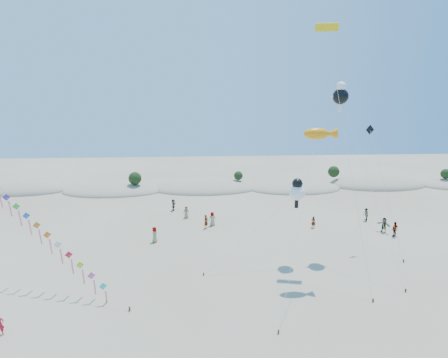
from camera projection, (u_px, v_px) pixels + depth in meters
dune_ridge at (211, 188)px, 67.03m from camera, size 145.30×11.49×5.57m
fish_kite at (320, 134)px, 32.99m from camera, size 6.76×9.83×13.76m
cartoon_kite_low at (297, 191)px, 36.93m from camera, size 10.18×3.76×8.58m
cartoon_kite_high at (341, 95)px, 38.33m from camera, size 4.05×11.18×17.89m
parafoil_kite at (328, 32)px, 35.96m from camera, size 2.76×11.47×23.34m
dark_kite at (378, 161)px, 39.67m from camera, size 2.67×5.78×13.42m
beachgoers at (272, 219)px, 48.03m from camera, size 29.37×13.16×1.85m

